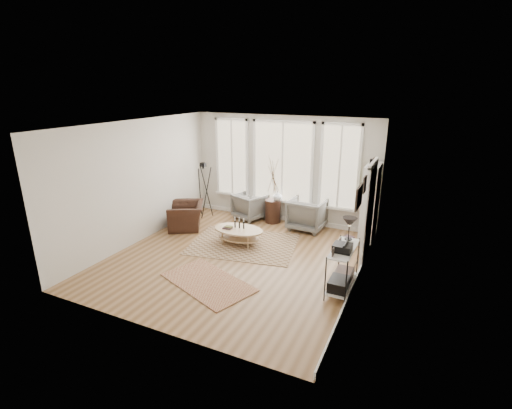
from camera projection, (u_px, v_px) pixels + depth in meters
The scene contains 17 objects.
room at pixel (237, 196), 7.74m from camera, with size 5.50×5.54×2.90m.
bay_window at pixel (283, 164), 10.01m from camera, with size 4.14×0.12×2.24m.
door at pixel (369, 211), 7.77m from camera, with size 0.09×1.06×2.22m.
bookcase at pixel (370, 204), 8.80m from camera, with size 0.31×0.85×2.06m.
low_shelf at pixel (343, 264), 6.79m from camera, with size 0.38×1.08×1.30m.
wall_art at pixel (360, 194), 6.31m from camera, with size 0.04×0.88×0.44m.
rug_main at pixel (244, 244), 8.89m from camera, with size 2.46×1.85×0.01m, color brown.
rug_runner at pixel (208, 282), 7.16m from camera, with size 1.84×1.02×0.01m, color brown.
coffee_table at pixel (238, 232), 8.83m from camera, with size 1.23×0.80×0.56m.
armchair_left at pixel (250, 206), 10.50m from camera, with size 0.79×0.81×0.74m, color slate.
armchair_right at pixel (307, 214), 9.72m from camera, with size 0.89×0.91×0.83m, color slate.
side_table at pixel (273, 192), 10.07m from camera, with size 0.43×0.43×1.81m.
vase at pixel (277, 196), 10.04m from camera, with size 0.26×0.26×0.27m, color silver.
accent_chair at pixel (186, 216), 9.85m from camera, with size 0.89×1.02×0.66m, color #331C13.
tripod_camera at pixel (204, 192), 10.59m from camera, with size 0.55×0.55×1.57m.
book_stack_near at pixel (347, 241), 8.85m from camera, with size 0.23×0.29×0.19m, color brown.
book_stack_far at pixel (345, 245), 8.68m from camera, with size 0.17×0.21×0.14m, color brown.
Camera 1 is at (3.54, -6.52, 3.64)m, focal length 26.00 mm.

